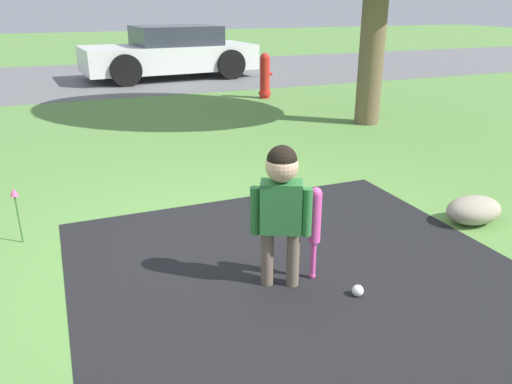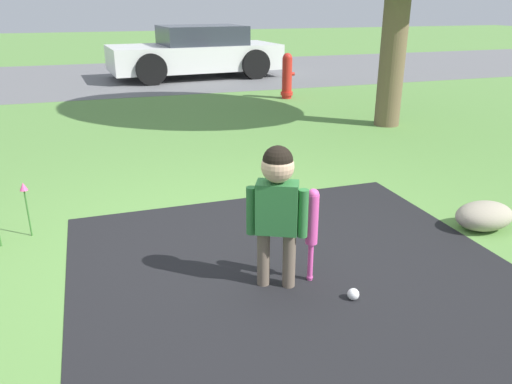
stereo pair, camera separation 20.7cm
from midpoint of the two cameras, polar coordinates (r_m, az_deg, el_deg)
ground_plane at (r=3.60m, az=-1.73°, el=-7.16°), size 60.00×60.00×0.00m
street_strip at (r=12.80m, az=-14.62°, el=12.66°), size 40.00×6.00×0.01m
child at (r=2.98m, az=4.42°, el=-0.73°), size 0.34×0.24×0.92m
baseball_bat at (r=3.14m, az=8.32°, el=-3.51°), size 0.08×0.08×0.63m
sports_ball at (r=3.16m, az=12.94°, el=-11.35°), size 0.07×0.07×0.07m
fire_hydrant at (r=9.49m, az=4.21°, el=13.03°), size 0.26×0.23×0.83m
parked_car at (r=12.34m, az=-6.38°, el=15.57°), size 4.04×2.13×1.18m
edging_rock at (r=4.38m, az=25.87°, el=-2.48°), size 0.48×0.33×0.22m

